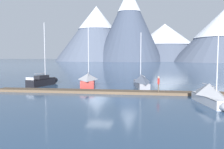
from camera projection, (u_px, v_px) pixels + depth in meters
ground_plane at (100, 99)px, 22.57m from camera, size 700.00×700.00×0.00m
mountain_west_summit at (96, 33)px, 215.91m from camera, size 77.59×77.59×51.33m
mountain_central_massif at (129, 24)px, 196.85m from camera, size 58.52×58.52×62.90m
mountain_shoulder_ridge at (165, 41)px, 225.18m from camera, size 92.87×92.87×36.22m
dock at (109, 92)px, 26.46m from camera, size 27.14×3.82×0.30m
sailboat_nearest_berth at (44, 81)px, 33.54m from camera, size 2.40×6.31×9.14m
sailboat_second_berth at (88, 80)px, 32.52m from camera, size 3.57×7.87×8.72m
sailboat_mid_dock_port at (141, 81)px, 31.47m from camera, size 2.96×7.50×7.53m
sailboat_mid_dock_starboard at (212, 95)px, 20.13m from camera, size 2.93×6.54×7.28m
person_on_dock at (159, 83)px, 25.72m from camera, size 0.24×0.59×1.69m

